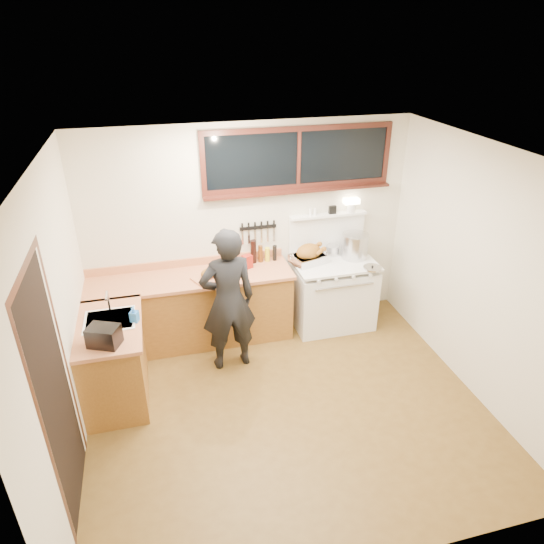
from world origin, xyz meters
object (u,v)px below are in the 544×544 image
object	(u,v)px
cutting_board	(209,275)
roast_turkey	(309,255)
vintage_stove	(332,291)
man	(228,301)

from	to	relation	value
cutting_board	roast_turkey	xyz separation A→B (m)	(1.26, 0.13, 0.05)
vintage_stove	roast_turkey	bearing A→B (deg)	169.64
vintage_stove	roast_turkey	distance (m)	0.62
vintage_stove	roast_turkey	world-z (taller)	vintage_stove
roast_turkey	vintage_stove	bearing A→B (deg)	-10.36
roast_turkey	cutting_board	bearing A→B (deg)	-173.96
cutting_board	vintage_stove	bearing A→B (deg)	2.74
man	cutting_board	size ratio (longest dim) A/B	3.82
vintage_stove	man	bearing A→B (deg)	-159.34
man	cutting_board	distance (m)	0.50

